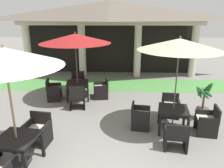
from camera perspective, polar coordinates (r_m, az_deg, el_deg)
background_pavilion at (r=12.42m, az=-0.59°, el=16.71°), size 10.53×2.76×4.12m
lawn_strip at (r=11.17m, az=-0.98°, el=-0.18°), size 12.33×2.02×0.01m
patio_table_near_foreground at (r=6.95m, az=15.58°, el=-6.93°), size 0.97×0.97×0.73m
patio_umbrella_near_foreground at (r=6.40m, az=17.07°, el=9.44°), size 2.32×2.32×2.87m
patio_chair_near_foreground_south at (r=6.17m, az=16.18°, el=-12.84°), size 0.67×0.59×0.80m
patio_chair_near_foreground_north at (r=7.96m, az=14.84°, el=-5.53°), size 0.66×0.60×0.79m
patio_chair_near_foreground_west at (r=7.01m, az=7.20°, el=-8.26°), size 0.63×0.62×0.80m
patio_chair_near_foreground_east at (r=7.22m, az=23.49°, el=-8.81°), size 0.65×0.68×0.87m
patio_table_mid_left at (r=5.69m, az=-23.37°, el=-13.45°), size 0.98×0.98×0.76m
patio_umbrella_mid_left at (r=5.01m, az=-26.09°, el=6.05°), size 2.42×2.42×2.87m
patio_chair_mid_left_north at (r=6.51m, az=-18.57°, el=-11.24°), size 0.70×0.64×0.85m
patio_table_mid_right at (r=9.29m, az=-8.91°, el=-0.15°), size 1.03×1.03×0.73m
patio_umbrella_mid_right at (r=8.90m, az=-9.49°, el=11.45°), size 2.81×2.81×2.77m
patio_chair_mid_right_north at (r=10.31m, az=-8.73°, el=0.49°), size 0.70×0.67×0.88m
patio_chair_mid_right_south at (r=8.41m, az=-8.99°, el=-3.58°), size 0.66×0.66×0.94m
patio_chair_mid_right_east at (r=9.38m, az=-2.69°, el=-1.20°), size 0.67×0.71×0.87m
patio_chair_mid_right_west at (r=9.44m, az=-14.95°, el=-1.56°), size 0.64×0.69×0.89m
potted_palm_right_edge at (r=8.07m, az=22.41°, el=-5.52°), size 0.62×0.62×1.36m
terracotta_urn at (r=9.76m, az=-1.75°, el=-1.72°), size 0.32×0.32×0.46m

